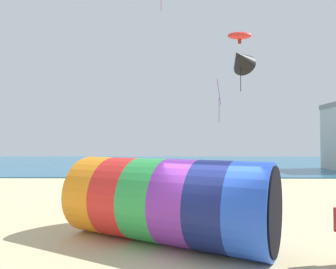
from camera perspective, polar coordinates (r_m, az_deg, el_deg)
The scene contains 6 objects.
ground_plane at distance 9.04m, azimuth 7.59°, elevation -21.67°, with size 120.00×120.00×0.00m, color #CCBA8C.
sea at distance 46.16m, azimuth 2.03°, elevation -5.36°, with size 120.00×40.00×0.10m, color #236084.
giant_inflatable_tube at distance 9.56m, azimuth -0.03°, elevation -12.47°, with size 6.89×5.22×2.60m.
kite_black_delta at distance 15.75m, azimuth 13.64°, elevation 13.79°, with size 1.83×1.92×2.37m.
kite_red_parafoil at distance 18.33m, azimuth 13.47°, elevation 17.84°, with size 1.36×0.61×0.75m.
kite_purple_diamond at distance 21.52m, azimuth 9.69°, elevation 7.74°, with size 0.46×1.23×2.95m.
Camera 1 is at (-0.99, -8.43, 3.11)m, focal length 32.00 mm.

